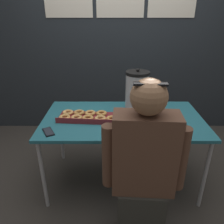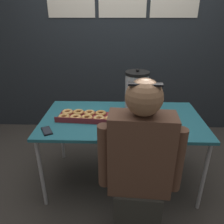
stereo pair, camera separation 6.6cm
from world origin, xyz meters
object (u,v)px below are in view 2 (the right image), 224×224
cell_phone (47,131)px  person_seated (139,172)px  donut_box (87,116)px  coffee_urn (136,92)px

cell_phone → person_seated: 0.84m
donut_box → cell_phone: 0.40m
donut_box → coffee_urn: 0.53m
cell_phone → person_seated: (0.75, -0.37, -0.11)m
coffee_urn → cell_phone: 0.91m
person_seated → cell_phone: bearing=-22.4°
donut_box → coffee_urn: size_ratio=1.35×
donut_box → person_seated: (0.45, -0.63, -0.13)m
donut_box → person_seated: bearing=-50.2°
coffee_urn → person_seated: (-0.02, -0.80, -0.31)m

